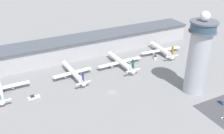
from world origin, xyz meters
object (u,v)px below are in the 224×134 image
service_truck_catering (155,57)px  service_truck_baggage (34,97)px  airplane_gate_bravo (73,72)px  car_yellow_taxi (221,102)px  airplane_gate_charlie (121,62)px  airplane_gate_delta (162,50)px  control_tower (198,56)px  service_truck_fuel (193,62)px

service_truck_catering → service_truck_baggage: 112.00m
airplane_gate_bravo → car_yellow_taxi: (74.82, -76.56, -3.76)m
service_truck_baggage → airplane_gate_bravo: bearing=24.4°
airplane_gate_bravo → airplane_gate_charlie: (41.76, 0.13, -0.11)m
service_truck_baggage → car_yellow_taxi: service_truck_baggage is taller
service_truck_catering → service_truck_baggage: (-110.90, -15.59, -0.18)m
airplane_gate_bravo → car_yellow_taxi: 107.12m
airplane_gate_delta → service_truck_baggage: bearing=-170.4°
car_yellow_taxi → control_tower: bearing=106.1°
service_truck_baggage → car_yellow_taxi: 124.57m
airplane_gate_charlie → car_yellow_taxi: airplane_gate_charlie is taller
airplane_gate_delta → service_truck_catering: (-10.83, -5.02, -3.18)m
service_truck_baggage → car_yellow_taxi: size_ratio=1.97×
service_truck_baggage → airplane_gate_delta: bearing=9.6°
service_truck_fuel → car_yellow_taxi: service_truck_fuel is taller
airplane_gate_delta → car_yellow_taxi: (-13.30, -81.94, -3.60)m
control_tower → service_truck_baggage: (-102.65, 41.33, -26.49)m
control_tower → airplane_gate_bravo: size_ratio=1.43×
service_truck_catering → service_truck_fuel: bearing=-45.2°
airplane_gate_delta → airplane_gate_bravo: bearing=-176.5°
service_truck_fuel → airplane_gate_bravo: bearing=167.1°
service_truck_baggage → control_tower: bearing=-21.9°
control_tower → service_truck_catering: 63.25m
service_truck_fuel → car_yellow_taxi: bearing=-115.8°
service_truck_catering → service_truck_baggage: size_ratio=0.86×
airplane_gate_delta → service_truck_baggage: airplane_gate_delta is taller
airplane_gate_charlie → service_truck_baggage: (-75.37, -15.37, -3.41)m
control_tower → airplane_gate_charlie: (-27.27, 56.70, -23.08)m
airplane_gate_bravo → service_truck_fuel: bearing=-12.9°
airplane_gate_bravo → service_truck_catering: (77.30, 0.35, -3.34)m
service_truck_fuel → airplane_gate_delta: bearing=113.7°
airplane_gate_charlie → airplane_gate_delta: (46.36, 5.25, -0.05)m
airplane_gate_bravo → service_truck_fuel: airplane_gate_bravo is taller
control_tower → service_truck_fuel: (31.57, 33.45, -26.44)m
service_truck_catering → car_yellow_taxi: 76.96m
service_truck_catering → car_yellow_taxi: service_truck_catering is taller
airplane_gate_charlie → service_truck_catering: airplane_gate_charlie is taller
car_yellow_taxi → airplane_gate_bravo: bearing=134.3°
airplane_gate_charlie → car_yellow_taxi: (33.06, -76.69, -3.65)m
airplane_gate_bravo → service_truck_baggage: bearing=-155.6°
service_truck_fuel → service_truck_baggage: (-134.21, 7.88, -0.05)m
airplane_gate_delta → service_truck_catering: size_ratio=5.57×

